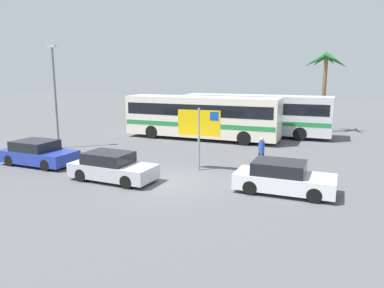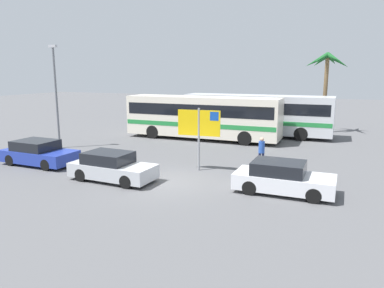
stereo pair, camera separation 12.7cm
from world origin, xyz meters
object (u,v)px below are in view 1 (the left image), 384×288
at_px(ferry_sign, 200,125).
at_px(car_white, 283,178).
at_px(bus_front_coach, 201,115).
at_px(car_blue, 38,153).
at_px(bus_rear_coach, 256,113).
at_px(pedestrian_by_bus, 261,150).
at_px(car_silver, 112,167).

height_order(ferry_sign, car_white, ferry_sign).
distance_m(bus_front_coach, ferry_sign, 8.94).
bearing_deg(car_white, car_blue, -178.63).
xyz_separation_m(bus_rear_coach, car_white, (4.15, -13.63, -1.15)).
relative_size(bus_rear_coach, car_blue, 2.77).
bearing_deg(pedestrian_by_bus, ferry_sign, 122.59).
xyz_separation_m(bus_front_coach, pedestrian_by_bus, (5.84, -6.55, -0.85)).
distance_m(ferry_sign, car_silver, 4.79).
relative_size(bus_rear_coach, pedestrian_by_bus, 7.19).
bearing_deg(bus_rear_coach, car_white, -73.08).
bearing_deg(car_blue, car_white, 2.39).
bearing_deg(bus_rear_coach, pedestrian_by_bus, -75.91).
xyz_separation_m(car_white, pedestrian_by_bus, (-1.69, 3.84, 0.30)).
bearing_deg(car_blue, pedestrian_by_bus, 21.10).
distance_m(car_blue, pedestrian_by_bus, 12.04).
xyz_separation_m(bus_rear_coach, pedestrian_by_bus, (2.46, -9.80, -0.85)).
distance_m(bus_front_coach, pedestrian_by_bus, 8.81).
bearing_deg(bus_rear_coach, car_blue, -122.70).
distance_m(car_white, pedestrian_by_bus, 4.20).
bearing_deg(car_white, car_silver, -170.59).
bearing_deg(car_blue, car_silver, -8.92).
relative_size(car_blue, car_silver, 1.02).
relative_size(bus_front_coach, car_blue, 2.77).
xyz_separation_m(bus_front_coach, ferry_sign, (3.05, -8.38, 0.54)).
bearing_deg(pedestrian_by_bus, car_blue, 108.86).
height_order(car_blue, car_silver, same).
height_order(ferry_sign, car_blue, ferry_sign).
distance_m(car_silver, pedestrian_by_bus, 7.78).
relative_size(bus_rear_coach, car_silver, 2.82).
xyz_separation_m(car_silver, pedestrian_by_bus, (5.93, 5.03, 0.30)).
xyz_separation_m(bus_rear_coach, ferry_sign, (-0.33, -11.63, 0.54)).
relative_size(bus_front_coach, ferry_sign, 3.60).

